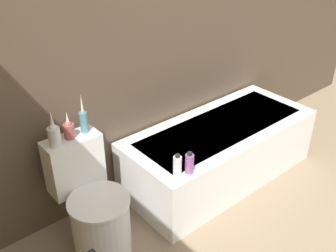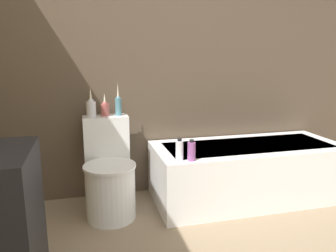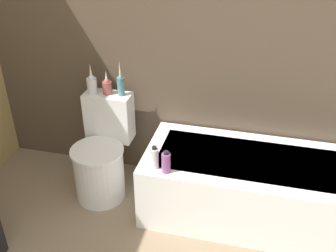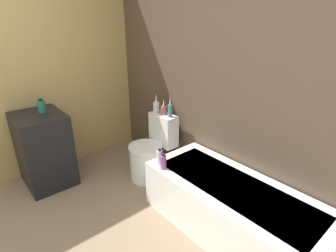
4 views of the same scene
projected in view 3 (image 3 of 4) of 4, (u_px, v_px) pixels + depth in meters
wall_back_tiled at (180, 21)px, 2.78m from camera, size 6.40×0.06×2.60m
bathtub at (259, 188)px, 2.83m from camera, size 1.64×0.71×0.49m
toilet at (102, 157)px, 3.05m from camera, size 0.40×0.57×0.76m
vase_gold at (92, 84)px, 2.96m from camera, size 0.08×0.08×0.24m
vase_silver at (107, 86)px, 2.97m from camera, size 0.07×0.07×0.19m
vase_bronze at (121, 84)px, 2.93m from camera, size 0.05×0.05×0.27m
shampoo_bottle_tall at (154, 158)px, 2.60m from camera, size 0.06×0.06×0.17m
shampoo_bottle_short at (166, 163)px, 2.56m from camera, size 0.06×0.06×0.16m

